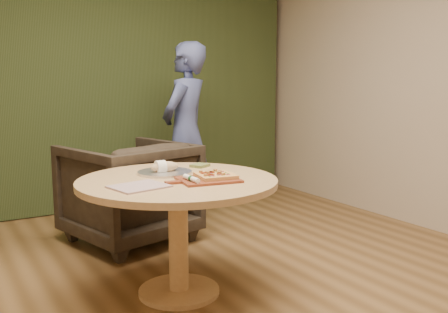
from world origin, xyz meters
name	(u,v)px	position (x,y,z in m)	size (l,w,h in m)	color
room_shell	(232,71)	(0.00, 0.00, 1.40)	(5.04, 6.04, 2.84)	brown
curtain	(83,76)	(0.00, 2.90, 1.40)	(4.80, 0.14, 2.78)	#253116
pedestal_table	(178,201)	(-0.09, 0.49, 0.61)	(1.24, 1.24, 0.75)	tan
pizza_paddle	(207,180)	(0.03, 0.33, 0.76)	(0.46, 0.33, 0.01)	brown
flatbread_pizza	(215,175)	(0.09, 0.34, 0.78)	(0.25, 0.25, 0.04)	#DCA455
cutlery_roll	(191,179)	(-0.09, 0.32, 0.78)	(0.03, 0.20, 0.03)	white
newspaper	(139,187)	(-0.39, 0.37, 0.76)	(0.30, 0.25, 0.01)	beige
serving_tray	(165,172)	(-0.09, 0.69, 0.76)	(0.36, 0.36, 0.02)	silver
bread_roll	(163,167)	(-0.10, 0.69, 0.79)	(0.19, 0.09, 0.09)	#D3B281
green_packet	(200,165)	(0.23, 0.80, 0.76)	(0.12, 0.10, 0.02)	#4C5A28
armchair	(129,187)	(0.01, 1.67, 0.47)	(0.91, 0.85, 0.94)	black
person_standing	(186,132)	(0.73, 2.03, 0.86)	(0.63, 0.41, 1.72)	#414B7D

